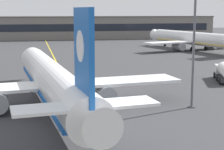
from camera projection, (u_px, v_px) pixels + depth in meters
ground_plane at (79, 133)px, 35.39m from camera, size 400.00×400.00×0.00m
taxiway_centreline at (64, 77)px, 64.50m from camera, size 7.33×179.87×0.01m
airliner_foreground at (52, 81)px, 43.43m from camera, size 32.36×41.44×11.65m
airliner_background at (195, 39)px, 107.08m from camera, size 31.37×39.66×11.46m
apron_lamp_post at (194, 48)px, 43.38m from camera, size 2.24×0.90×13.63m
safety_cone_by_nose_gear at (65, 81)px, 59.45m from camera, size 0.44×0.44×0.55m
terminal_building at (41, 28)px, 148.53m from camera, size 140.39×12.40×9.10m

